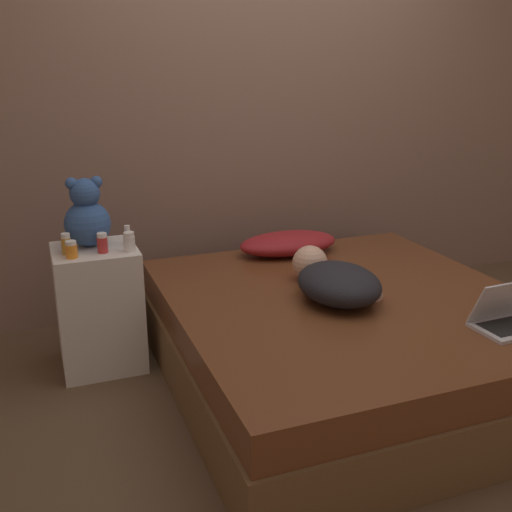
# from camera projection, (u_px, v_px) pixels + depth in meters

# --- Properties ---
(ground_plane) EXTENTS (12.00, 12.00, 0.00)m
(ground_plane) POSITION_uv_depth(u_px,v_px,m) (344.00, 378.00, 3.02)
(ground_plane) COLOR brown
(wall_back) EXTENTS (8.00, 0.06, 2.60)m
(wall_back) POSITION_uv_depth(u_px,v_px,m) (260.00, 99.00, 3.67)
(wall_back) COLOR #846656
(wall_back) RESTS_ON ground_plane
(bed) EXTENTS (1.70, 1.83, 0.44)m
(bed) POSITION_uv_depth(u_px,v_px,m) (346.00, 338.00, 2.95)
(bed) COLOR brown
(bed) RESTS_ON ground_plane
(nightstand) EXTENTS (0.41, 0.40, 0.64)m
(nightstand) POSITION_uv_depth(u_px,v_px,m) (99.00, 308.00, 3.06)
(nightstand) COLOR silver
(nightstand) RESTS_ON ground_plane
(pillow) EXTENTS (0.59, 0.31, 0.13)m
(pillow) POSITION_uv_depth(u_px,v_px,m) (289.00, 243.00, 3.50)
(pillow) COLOR maroon
(pillow) RESTS_ON bed
(person_lying) EXTENTS (0.38, 0.63, 0.18)m
(person_lying) POSITION_uv_depth(u_px,v_px,m) (334.00, 280.00, 2.84)
(person_lying) COLOR black
(person_lying) RESTS_ON bed
(laptop) EXTENTS (0.29, 0.22, 0.20)m
(laptop) POSITION_uv_depth(u_px,v_px,m) (506.00, 317.00, 2.53)
(laptop) COLOR silver
(laptop) RESTS_ON bed
(teddy_bear) EXTENTS (0.23, 0.23, 0.35)m
(teddy_bear) POSITION_uv_depth(u_px,v_px,m) (87.00, 216.00, 2.96)
(teddy_bear) COLOR #335693
(teddy_bear) RESTS_ON nightstand
(bottle_red) EXTENTS (0.05, 0.05, 0.10)m
(bottle_red) POSITION_uv_depth(u_px,v_px,m) (102.00, 243.00, 2.88)
(bottle_red) COLOR #B72D2D
(bottle_red) RESTS_ON nightstand
(bottle_white) EXTENTS (0.06, 0.06, 0.10)m
(bottle_white) POSITION_uv_depth(u_px,v_px,m) (129.00, 242.00, 2.91)
(bottle_white) COLOR white
(bottle_white) RESTS_ON nightstand
(bottle_amber) EXTENTS (0.05, 0.05, 0.10)m
(bottle_amber) POSITION_uv_depth(u_px,v_px,m) (66.00, 244.00, 2.86)
(bottle_amber) COLOR gold
(bottle_amber) RESTS_ON nightstand
(bottle_clear) EXTENTS (0.03, 0.03, 0.10)m
(bottle_clear) POSITION_uv_depth(u_px,v_px,m) (128.00, 235.00, 3.02)
(bottle_clear) COLOR silver
(bottle_clear) RESTS_ON nightstand
(bottle_orange) EXTENTS (0.06, 0.06, 0.08)m
(bottle_orange) POSITION_uv_depth(u_px,v_px,m) (71.00, 250.00, 2.81)
(bottle_orange) COLOR orange
(bottle_orange) RESTS_ON nightstand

